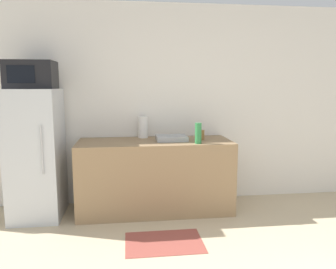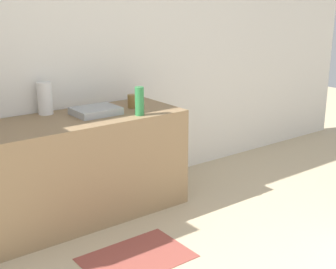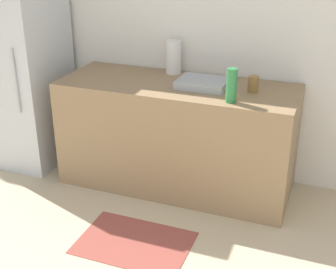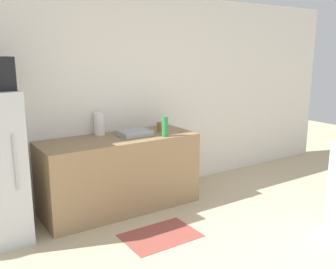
{
  "view_description": "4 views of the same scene",
  "coord_description": "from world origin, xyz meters",
  "px_view_note": "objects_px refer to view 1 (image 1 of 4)",
  "views": [
    {
      "loc": [
        -0.42,
        -1.01,
        1.56
      ],
      "look_at": [
        -0.02,
        2.19,
        1.07
      ],
      "focal_mm": 35.0,
      "sensor_mm": 36.0,
      "label": 1
    },
    {
      "loc": [
        -1.73,
        -0.52,
        1.84
      ],
      "look_at": [
        0.14,
        1.94,
        0.93
      ],
      "focal_mm": 50.0,
      "sensor_mm": 36.0,
      "label": 2
    },
    {
      "loc": [
        1.09,
        -0.35,
        2.01
      ],
      "look_at": [
        0.21,
        1.95,
        0.91
      ],
      "focal_mm": 50.0,
      "sensor_mm": 36.0,
      "label": 3
    },
    {
      "loc": [
        -1.99,
        -0.98,
        1.88
      ],
      "look_at": [
        0.08,
        2.14,
        1.05
      ],
      "focal_mm": 40.0,
      "sensor_mm": 36.0,
      "label": 4
    }
  ],
  "objects_px": {
    "bottle_tall": "(198,133)",
    "bottle_short": "(201,135)",
    "refrigerator": "(36,154)",
    "microwave": "(31,75)",
    "paper_towel_roll": "(143,127)"
  },
  "relations": [
    {
      "from": "microwave",
      "to": "bottle_short",
      "type": "relative_size",
      "value": 4.33
    },
    {
      "from": "refrigerator",
      "to": "bottle_tall",
      "type": "height_order",
      "value": "refrigerator"
    },
    {
      "from": "bottle_tall",
      "to": "bottle_short",
      "type": "xyz_separation_m",
      "value": [
        0.1,
        0.27,
        -0.06
      ]
    },
    {
      "from": "bottle_tall",
      "to": "paper_towel_roll",
      "type": "relative_size",
      "value": 0.88
    },
    {
      "from": "refrigerator",
      "to": "microwave",
      "type": "xyz_separation_m",
      "value": [
        -0.0,
        -0.0,
        0.92
      ]
    },
    {
      "from": "bottle_tall",
      "to": "bottle_short",
      "type": "relative_size",
      "value": 2.01
    },
    {
      "from": "refrigerator",
      "to": "bottle_tall",
      "type": "distance_m",
      "value": 1.92
    },
    {
      "from": "refrigerator",
      "to": "paper_towel_roll",
      "type": "bearing_deg",
      "value": 12.55
    },
    {
      "from": "refrigerator",
      "to": "bottle_short",
      "type": "height_order",
      "value": "refrigerator"
    },
    {
      "from": "bottle_tall",
      "to": "refrigerator",
      "type": "bearing_deg",
      "value": 173.01
    },
    {
      "from": "refrigerator",
      "to": "microwave",
      "type": "height_order",
      "value": "microwave"
    },
    {
      "from": "bottle_short",
      "to": "refrigerator",
      "type": "bearing_deg",
      "value": -178.8
    },
    {
      "from": "refrigerator",
      "to": "microwave",
      "type": "relative_size",
      "value": 2.91
    },
    {
      "from": "bottle_tall",
      "to": "bottle_short",
      "type": "distance_m",
      "value": 0.3
    },
    {
      "from": "microwave",
      "to": "bottle_tall",
      "type": "relative_size",
      "value": 2.16
    }
  ]
}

